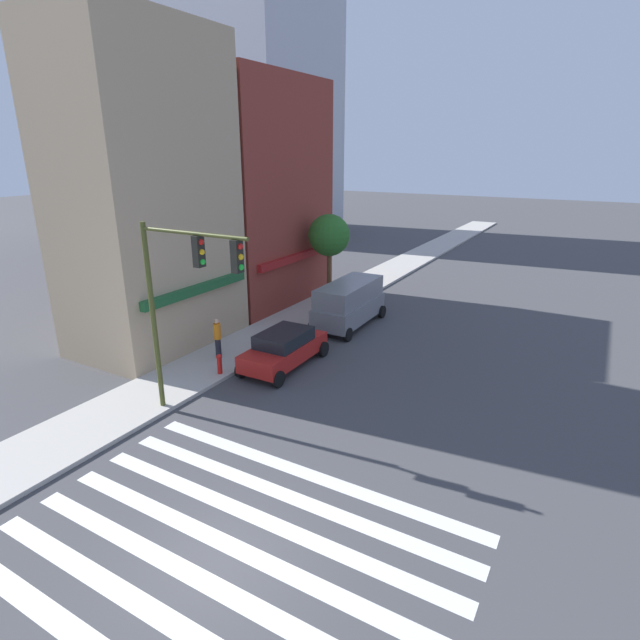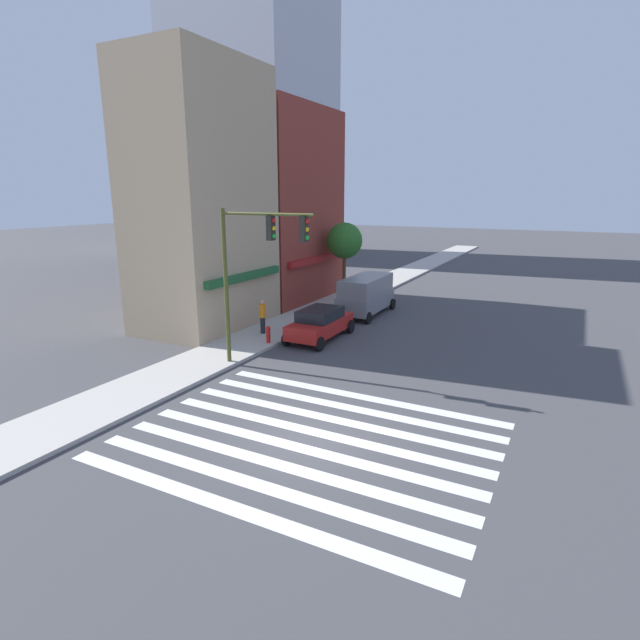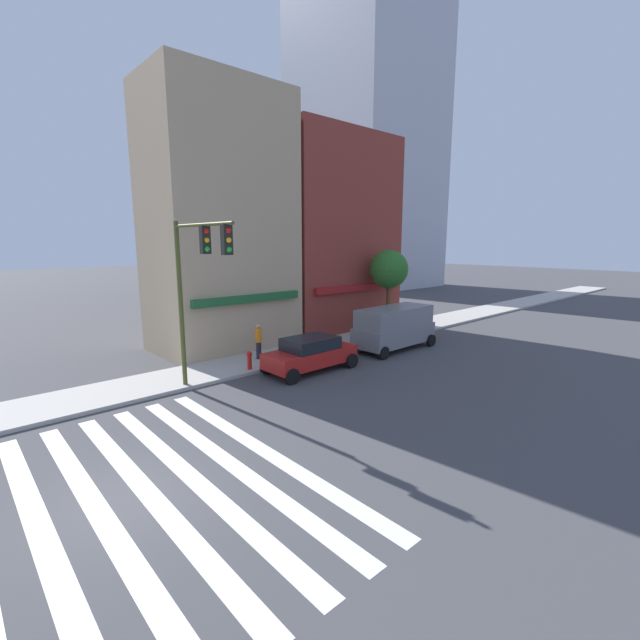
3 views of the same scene
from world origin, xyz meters
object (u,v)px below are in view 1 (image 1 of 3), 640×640
object	(u,v)px
traffic_signal	(182,285)
van_grey	(349,302)
sedan_red	(284,348)
fire_hydrant	(219,363)
pedestrian_orange_vest	(218,337)
street_tree	(329,236)

from	to	relation	value
traffic_signal	van_grey	xyz separation A→B (m)	(11.41, -0.21, -3.49)
sedan_red	fire_hydrant	xyz separation A→B (m)	(-2.20, 1.70, -0.23)
van_grey	pedestrian_orange_vest	bearing A→B (deg)	156.34
pedestrian_orange_vest	street_tree	xyz separation A→B (m)	(9.85, -0.10, 3.07)
street_tree	fire_hydrant	bearing A→B (deg)	-174.37
traffic_signal	fire_hydrant	distance (m)	5.40
van_grey	pedestrian_orange_vest	distance (m)	7.58
traffic_signal	pedestrian_orange_vest	world-z (taller)	traffic_signal
traffic_signal	fire_hydrant	bearing A→B (deg)	25.69
van_grey	fire_hydrant	xyz separation A→B (m)	(-8.31, 1.70, -0.67)
pedestrian_orange_vest	street_tree	size ratio (longest dim) A/B	0.34
street_tree	traffic_signal	bearing A→B (deg)	-169.71
traffic_signal	sedan_red	world-z (taller)	traffic_signal
pedestrian_orange_vest	fire_hydrant	size ratio (longest dim) A/B	2.10
van_grey	street_tree	distance (m)	4.91
traffic_signal	van_grey	size ratio (longest dim) A/B	1.32
traffic_signal	street_tree	size ratio (longest dim) A/B	1.27
traffic_signal	van_grey	world-z (taller)	traffic_signal
traffic_signal	fire_hydrant	size ratio (longest dim) A/B	7.92
van_grey	pedestrian_orange_vest	xyz separation A→B (m)	(-7.00, 2.90, -0.21)
fire_hydrant	street_tree	bearing A→B (deg)	5.63
traffic_signal	sedan_red	distance (m)	6.60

